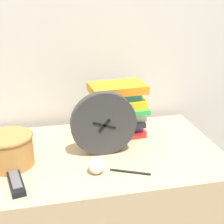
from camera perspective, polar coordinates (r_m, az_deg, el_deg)
The scene contains 7 objects.
wall_back at distance 1.47m, azimuth -7.93°, elevation 14.72°, with size 6.00×0.04×2.40m.
desk_clock at distance 1.19m, azimuth -1.52°, elevation -2.20°, with size 0.25×0.04×0.25m.
book_stack at distance 1.36m, azimuth 1.22°, elevation 0.41°, with size 0.25×0.20×0.24m.
basket at distance 1.20m, azimuth -18.26°, elevation -6.43°, with size 0.18×0.18×0.12m.
tv_remote at distance 1.11m, azimuth -17.27°, elevation -11.85°, with size 0.08×0.18×0.02m.
crumpled_paper_ball at distance 1.11m, azimuth -2.84°, elevation -9.73°, with size 0.06×0.06×0.06m.
pen at distance 1.12m, azimuth 3.36°, elevation -10.88°, with size 0.14×0.07×0.01m.
Camera 1 is at (-0.12, -0.79, 1.37)m, focal length 50.00 mm.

